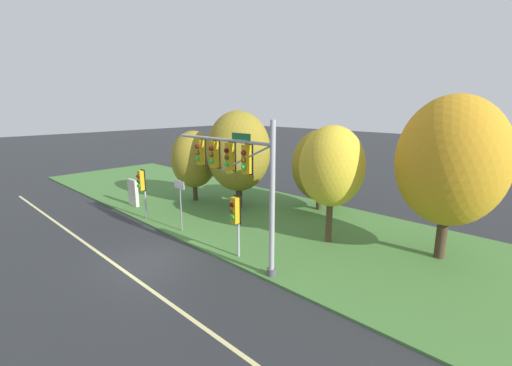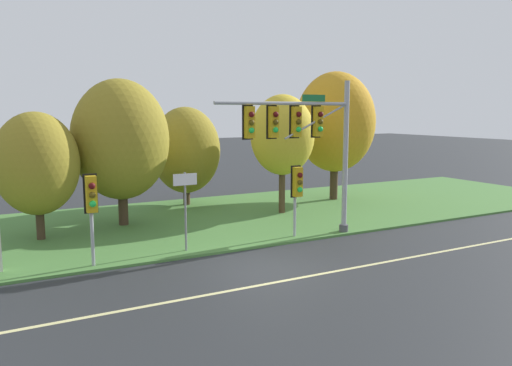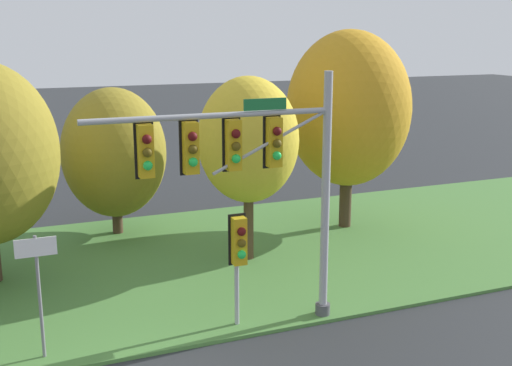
{
  "view_description": "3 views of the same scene",
  "coord_description": "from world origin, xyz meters",
  "px_view_note": "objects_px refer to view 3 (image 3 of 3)",
  "views": [
    {
      "loc": [
        14.05,
        -7.14,
        7.17
      ],
      "look_at": [
        3.46,
        3.88,
        3.65
      ],
      "focal_mm": 24.0,
      "sensor_mm": 36.0,
      "label": 1
    },
    {
      "loc": [
        -8.13,
        -14.18,
        5.31
      ],
      "look_at": [
        1.29,
        3.47,
        2.44
      ],
      "focal_mm": 35.0,
      "sensor_mm": 36.0,
      "label": 2
    },
    {
      "loc": [
        -2.34,
        -11.34,
        7.58
      ],
      "look_at": [
        3.76,
        3.8,
        3.69
      ],
      "focal_mm": 45.0,
      "sensor_mm": 36.0,
      "label": 3
    }
  ],
  "objects_px": {
    "route_sign_post": "(38,278)",
    "tree_behind_signpost": "(114,153)",
    "tree_mid_verge": "(248,140)",
    "tree_tall_centre": "(348,109)",
    "traffic_signal_mast": "(250,165)",
    "pedestrian_signal_near_kerb": "(239,247)"
  },
  "relations": [
    {
      "from": "route_sign_post",
      "to": "tree_behind_signpost",
      "type": "distance_m",
      "value": 9.62
    },
    {
      "from": "traffic_signal_mast",
      "to": "pedestrian_signal_near_kerb",
      "type": "xyz_separation_m",
      "value": [
        -0.26,
        0.15,
        -2.13
      ]
    },
    {
      "from": "route_sign_post",
      "to": "tree_tall_centre",
      "type": "height_order",
      "value": "tree_tall_centre"
    },
    {
      "from": "pedestrian_signal_near_kerb",
      "to": "tree_mid_verge",
      "type": "height_order",
      "value": "tree_mid_verge"
    },
    {
      "from": "tree_mid_verge",
      "to": "tree_tall_centre",
      "type": "height_order",
      "value": "tree_tall_centre"
    },
    {
      "from": "tree_behind_signpost",
      "to": "tree_mid_verge",
      "type": "height_order",
      "value": "tree_mid_verge"
    },
    {
      "from": "route_sign_post",
      "to": "tree_behind_signpost",
      "type": "height_order",
      "value": "tree_behind_signpost"
    },
    {
      "from": "tree_mid_verge",
      "to": "tree_tall_centre",
      "type": "bearing_deg",
      "value": 22.56
    },
    {
      "from": "traffic_signal_mast",
      "to": "pedestrian_signal_near_kerb",
      "type": "distance_m",
      "value": 2.16
    },
    {
      "from": "traffic_signal_mast",
      "to": "tree_tall_centre",
      "type": "bearing_deg",
      "value": 45.76
    },
    {
      "from": "tree_behind_signpost",
      "to": "route_sign_post",
      "type": "bearing_deg",
      "value": -110.35
    },
    {
      "from": "route_sign_post",
      "to": "tree_behind_signpost",
      "type": "xyz_separation_m",
      "value": [
        3.32,
        8.96,
        1.11
      ]
    },
    {
      "from": "traffic_signal_mast",
      "to": "tree_tall_centre",
      "type": "xyz_separation_m",
      "value": [
        6.67,
        6.85,
        0.29
      ]
    },
    {
      "from": "pedestrian_signal_near_kerb",
      "to": "tree_mid_verge",
      "type": "bearing_deg",
      "value": 65.95
    },
    {
      "from": "tree_mid_verge",
      "to": "tree_behind_signpost",
      "type": "bearing_deg",
      "value": 128.54
    },
    {
      "from": "pedestrian_signal_near_kerb",
      "to": "route_sign_post",
      "type": "height_order",
      "value": "pedestrian_signal_near_kerb"
    },
    {
      "from": "tree_behind_signpost",
      "to": "tree_tall_centre",
      "type": "xyz_separation_m",
      "value": [
        8.41,
        -2.49,
        1.52
      ]
    },
    {
      "from": "traffic_signal_mast",
      "to": "tree_behind_signpost",
      "type": "height_order",
      "value": "traffic_signal_mast"
    },
    {
      "from": "traffic_signal_mast",
      "to": "tree_tall_centre",
      "type": "height_order",
      "value": "tree_tall_centre"
    },
    {
      "from": "pedestrian_signal_near_kerb",
      "to": "tree_mid_verge",
      "type": "relative_size",
      "value": 0.49
    },
    {
      "from": "route_sign_post",
      "to": "tree_tall_centre",
      "type": "bearing_deg",
      "value": 28.86
    },
    {
      "from": "tree_mid_verge",
      "to": "tree_tall_centre",
      "type": "relative_size",
      "value": 0.81
    }
  ]
}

